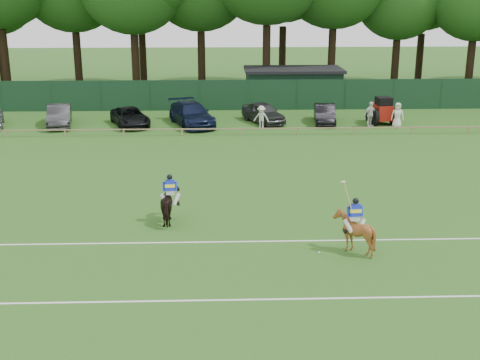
{
  "coord_description": "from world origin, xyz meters",
  "views": [
    {
      "loc": [
        -0.44,
        -25.21,
        10.16
      ],
      "look_at": [
        0.5,
        3.0,
        1.4
      ],
      "focal_mm": 48.0,
      "sensor_mm": 36.0,
      "label": 1
    }
  ],
  "objects_px": {
    "sedan_grey": "(59,115)",
    "spectator_right": "(397,115)",
    "suv_black": "(130,117)",
    "spectator_left": "(261,118)",
    "hatch_grey": "(263,113)",
    "estate_black": "(325,114)",
    "tractor": "(382,111)",
    "spectator_mid": "(370,114)",
    "polo_ball": "(319,253)",
    "utility_shed": "(293,86)",
    "sedan_navy": "(192,114)",
    "horse_dark": "(171,205)",
    "horse_chestnut": "(354,232)"
  },
  "relations": [
    {
      "from": "sedan_grey",
      "to": "hatch_grey",
      "type": "relative_size",
      "value": 1.06
    },
    {
      "from": "sedan_grey",
      "to": "sedan_navy",
      "type": "relative_size",
      "value": 0.82
    },
    {
      "from": "horse_chestnut",
      "to": "hatch_grey",
      "type": "relative_size",
      "value": 0.38
    },
    {
      "from": "tractor",
      "to": "estate_black",
      "type": "bearing_deg",
      "value": 167.23
    },
    {
      "from": "suv_black",
      "to": "spectator_mid",
      "type": "xyz_separation_m",
      "value": [
        17.51,
        -0.91,
        0.27
      ]
    },
    {
      "from": "spectator_mid",
      "to": "horse_dark",
      "type": "bearing_deg",
      "value": -156.36
    },
    {
      "from": "estate_black",
      "to": "spectator_mid",
      "type": "distance_m",
      "value": 3.4
    },
    {
      "from": "sedan_grey",
      "to": "tractor",
      "type": "bearing_deg",
      "value": -10.95
    },
    {
      "from": "sedan_navy",
      "to": "tractor",
      "type": "relative_size",
      "value": 2.18
    },
    {
      "from": "sedan_grey",
      "to": "hatch_grey",
      "type": "distance_m",
      "value": 15.04
    },
    {
      "from": "tractor",
      "to": "polo_ball",
      "type": "bearing_deg",
      "value": -116.88
    },
    {
      "from": "hatch_grey",
      "to": "estate_black",
      "type": "xyz_separation_m",
      "value": [
        4.58,
        -0.3,
        -0.06
      ]
    },
    {
      "from": "horse_dark",
      "to": "sedan_grey",
      "type": "xyz_separation_m",
      "value": [
        -9.55,
        20.1,
        -0.05
      ]
    },
    {
      "from": "horse_chestnut",
      "to": "tractor",
      "type": "bearing_deg",
      "value": -110.85
    },
    {
      "from": "hatch_grey",
      "to": "spectator_mid",
      "type": "relative_size",
      "value": 2.4
    },
    {
      "from": "estate_black",
      "to": "horse_dark",
      "type": "bearing_deg",
      "value": -110.52
    },
    {
      "from": "horse_dark",
      "to": "spectator_right",
      "type": "relative_size",
      "value": 1.06
    },
    {
      "from": "polo_ball",
      "to": "sedan_grey",
      "type": "bearing_deg",
      "value": 123.27
    },
    {
      "from": "spectator_mid",
      "to": "utility_shed",
      "type": "xyz_separation_m",
      "value": [
        -4.55,
        9.66,
        0.61
      ]
    },
    {
      "from": "sedan_navy",
      "to": "estate_black",
      "type": "xyz_separation_m",
      "value": [
        9.92,
        0.44,
        -0.13
      ]
    },
    {
      "from": "horse_chestnut",
      "to": "suv_black",
      "type": "xyz_separation_m",
      "value": [
        -11.73,
        23.42,
        -0.18
      ]
    },
    {
      "from": "suv_black",
      "to": "spectator_left",
      "type": "height_order",
      "value": "spectator_left"
    },
    {
      "from": "utility_shed",
      "to": "tractor",
      "type": "height_order",
      "value": "utility_shed"
    },
    {
      "from": "sedan_navy",
      "to": "utility_shed",
      "type": "bearing_deg",
      "value": 26.34
    },
    {
      "from": "horse_chestnut",
      "to": "spectator_mid",
      "type": "relative_size",
      "value": 0.91
    },
    {
      "from": "horse_dark",
      "to": "hatch_grey",
      "type": "height_order",
      "value": "horse_dark"
    },
    {
      "from": "suv_black",
      "to": "sedan_navy",
      "type": "height_order",
      "value": "sedan_navy"
    },
    {
      "from": "horse_dark",
      "to": "hatch_grey",
      "type": "xyz_separation_m",
      "value": [
        5.48,
        20.72,
        -0.07
      ]
    },
    {
      "from": "horse_dark",
      "to": "suv_black",
      "type": "distance_m",
      "value": 20.4
    },
    {
      "from": "horse_chestnut",
      "to": "utility_shed",
      "type": "relative_size",
      "value": 0.2
    },
    {
      "from": "horse_chestnut",
      "to": "horse_dark",
      "type": "bearing_deg",
      "value": -29.81
    },
    {
      "from": "horse_dark",
      "to": "horse_chestnut",
      "type": "height_order",
      "value": "horse_chestnut"
    },
    {
      "from": "spectator_mid",
      "to": "tractor",
      "type": "xyz_separation_m",
      "value": [
        1.12,
        1.03,
        0.04
      ]
    },
    {
      "from": "sedan_grey",
      "to": "sedan_navy",
      "type": "height_order",
      "value": "sedan_navy"
    },
    {
      "from": "horse_chestnut",
      "to": "spectator_right",
      "type": "relative_size",
      "value": 0.91
    },
    {
      "from": "horse_dark",
      "to": "utility_shed",
      "type": "xyz_separation_m",
      "value": [
        8.6,
        28.68,
        0.71
      ]
    },
    {
      "from": "sedan_navy",
      "to": "spectator_left",
      "type": "bearing_deg",
      "value": -36.6
    },
    {
      "from": "sedan_navy",
      "to": "polo_ball",
      "type": "bearing_deg",
      "value": -95.49
    },
    {
      "from": "utility_shed",
      "to": "tractor",
      "type": "xyz_separation_m",
      "value": [
        5.67,
        -8.63,
        -0.57
      ]
    },
    {
      "from": "spectator_right",
      "to": "spectator_mid",
      "type": "bearing_deg",
      "value": 177.82
    },
    {
      "from": "hatch_grey",
      "to": "estate_black",
      "type": "bearing_deg",
      "value": -28.65
    },
    {
      "from": "utility_shed",
      "to": "suv_black",
      "type": "bearing_deg",
      "value": -145.99
    },
    {
      "from": "estate_black",
      "to": "tractor",
      "type": "height_order",
      "value": "tractor"
    },
    {
      "from": "estate_black",
      "to": "polo_ball",
      "type": "relative_size",
      "value": 46.84
    },
    {
      "from": "sedan_grey",
      "to": "spectator_right",
      "type": "distance_m",
      "value": 24.64
    },
    {
      "from": "hatch_grey",
      "to": "utility_shed",
      "type": "bearing_deg",
      "value": 43.66
    },
    {
      "from": "sedan_navy",
      "to": "spectator_mid",
      "type": "bearing_deg",
      "value": -23.72
    },
    {
      "from": "horse_dark",
      "to": "spectator_mid",
      "type": "relative_size",
      "value": 1.05
    },
    {
      "from": "suv_black",
      "to": "hatch_grey",
      "type": "xyz_separation_m",
      "value": [
        9.84,
        0.79,
        0.1
      ]
    },
    {
      "from": "hatch_grey",
      "to": "polo_ball",
      "type": "distance_m",
      "value": 24.36
    }
  ]
}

